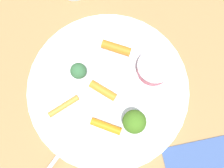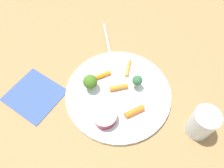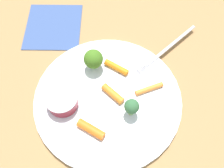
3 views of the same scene
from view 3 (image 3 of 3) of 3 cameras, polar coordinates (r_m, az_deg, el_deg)
name	(u,v)px [view 3 (image 3 of 3)]	position (r m, az deg, el deg)	size (l,w,h in m)	color
ground_plane	(108,100)	(0.53, -0.94, -3.65)	(2.40, 2.40, 0.00)	olive
plate	(108,99)	(0.52, -0.95, -3.36)	(0.30, 0.30, 0.01)	white
sauce_cup	(62,101)	(0.50, -11.01, -3.67)	(0.06, 0.06, 0.03)	maroon
broccoli_floret_0	(93,59)	(0.53, -4.16, 5.54)	(0.04, 0.04, 0.05)	#80C570
broccoli_floret_1	(132,107)	(0.48, 4.38, -5.07)	(0.03, 0.03, 0.04)	#87B46A
carrot_stick_0	(113,95)	(0.51, 0.31, -2.41)	(0.01, 0.01, 0.05)	orange
carrot_stick_1	(116,67)	(0.54, 0.98, 3.73)	(0.01, 0.01, 0.05)	orange
carrot_stick_2	(149,89)	(0.52, 8.26, -1.05)	(0.01, 0.01, 0.06)	orange
carrot_stick_3	(91,129)	(0.48, -4.69, -9.99)	(0.02, 0.02, 0.06)	orange
fork	(167,49)	(0.59, 12.04, 7.62)	(0.18, 0.06, 0.00)	#B0AFB5
napkin	(53,26)	(0.65, -12.89, 12.43)	(0.13, 0.14, 0.00)	#374F86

